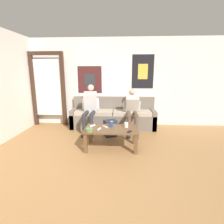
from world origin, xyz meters
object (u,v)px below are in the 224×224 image
couch (113,117)px  pillar_candle (126,125)px  game_controller_near_right (92,126)px  game_controller_far_center (105,127)px  backpack (110,129)px  coffee_table (111,132)px  cell_phone (129,132)px  person_seated_teen (132,109)px  drink_can_blue (112,124)px  game_controller_near_left (99,129)px  person_seated_adult (90,107)px  ceramic_bowl (90,130)px

couch → pillar_candle: 1.41m
game_controller_near_right → game_controller_far_center: same height
backpack → game_controller_near_right: 0.71m
pillar_candle → game_controller_far_center: (-0.45, -0.03, -0.04)m
coffee_table → cell_phone: (0.37, -0.19, 0.08)m
couch → game_controller_near_right: size_ratio=17.88×
person_seated_teen → drink_can_blue: 1.11m
game_controller_near_right → pillar_candle: bearing=-2.2°
game_controller_near_left → coffee_table: bearing=19.2°
pillar_candle → drink_can_blue: drink_can_blue is taller
couch → game_controller_near_right: (-0.38, -1.32, 0.15)m
person_seated_adult → drink_can_blue: (0.65, -0.98, -0.18)m
person_seated_adult → pillar_candle: bearing=-45.8°
ceramic_bowl → game_controller_near_right: (-0.00, 0.35, -0.03)m
backpack → pillar_candle: (0.38, -0.59, 0.29)m
pillar_candle → cell_phone: bearing=-79.1°
ceramic_bowl → game_controller_far_center: (0.28, 0.30, -0.03)m
backpack → ceramic_bowl: 1.01m
backpack → ceramic_bowl: ceramic_bowl is taller
backpack → game_controller_near_left: (-0.18, -0.77, 0.25)m
drink_can_blue → game_controller_near_right: drink_can_blue is taller
coffee_table → pillar_candle: 0.35m
person_seated_teen → backpack: bearing=-143.6°
person_seated_teen → backpack: size_ratio=2.70×
backpack → game_controller_far_center: (-0.07, -0.61, 0.25)m
backpack → drink_can_blue: (0.07, -0.58, 0.30)m
coffee_table → game_controller_near_right: 0.45m
person_seated_adult → game_controller_far_center: bearing=-63.4°
ceramic_bowl → game_controller_near_left: bearing=38.4°
drink_can_blue → cell_phone: drink_can_blue is taller
backpack → game_controller_near_right: (-0.35, -0.56, 0.25)m
person_seated_adult → cell_phone: size_ratio=8.27×
person_seated_adult → game_controller_far_center: 1.16m
ceramic_bowl → coffee_table: bearing=28.1°
game_controller_near_right → game_controller_near_left: bearing=-50.2°
coffee_table → game_controller_near_right: (-0.42, 0.13, 0.09)m
couch → game_controller_near_left: size_ratio=16.23×
couch → person_seated_adult: bearing=-149.5°
coffee_table → person_seated_teen: (0.48, 1.09, 0.26)m
couch → drink_can_blue: (0.04, -1.34, 0.20)m
coffee_table → person_seated_adult: person_seated_adult is taller
coffee_table → pillar_candle: (0.31, 0.10, 0.13)m
ceramic_bowl → pillar_candle: pillar_candle is taller
drink_can_blue → person_seated_adult: bearing=123.4°
couch → drink_can_blue: couch is taller
game_controller_near_left → game_controller_far_center: bearing=57.0°
couch → person_seated_teen: size_ratio=2.14×
pillar_candle → game_controller_far_center: pillar_candle is taller
backpack → ceramic_bowl: (-0.35, -0.91, 0.27)m
pillar_candle → cell_phone: pillar_candle is taller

